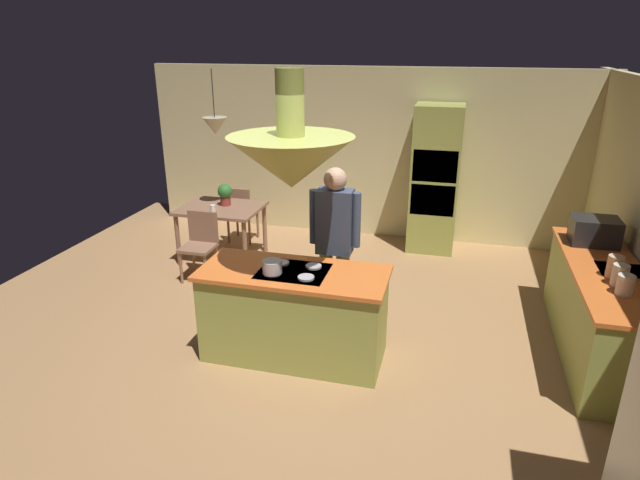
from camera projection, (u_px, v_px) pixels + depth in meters
ground at (301, 344)px, 5.44m from camera, size 8.16×8.16×0.00m
wall_back at (364, 154)px, 8.10m from camera, size 6.80×0.10×2.55m
kitchen_island at (294, 314)px, 5.09m from camera, size 1.77×0.77×0.92m
counter_run_right at (599, 310)px, 5.14m from camera, size 0.73×2.28×0.90m
oven_tower at (435, 179)px, 7.56m from camera, size 0.66×0.62×2.09m
dining_table at (221, 214)px, 7.32m from camera, size 1.09×0.87×0.76m
person_at_island at (335, 238)px, 5.43m from camera, size 0.53×0.23×1.75m
range_hood at (291, 159)px, 4.56m from camera, size 1.10×1.10×1.00m
pendant_light_over_table at (215, 126)px, 6.89m from camera, size 0.32×0.32×0.82m
chair_facing_island at (200, 241)px, 6.78m from camera, size 0.40×0.40×0.87m
chair_by_back_wall at (240, 211)px, 7.97m from camera, size 0.40×0.40×0.87m
potted_plant_on_table at (225, 193)px, 7.30m from camera, size 0.20×0.20×0.30m
cup_on_table at (213, 208)px, 7.07m from camera, size 0.07×0.07×0.09m
canister_flour at (625, 285)px, 4.45m from camera, size 0.14×0.14×0.18m
canister_sugar at (620, 275)px, 4.61m from camera, size 0.13×0.13×0.20m
canister_tea at (615, 267)px, 4.77m from camera, size 0.14×0.14×0.21m
microwave_on_counter at (595, 231)px, 5.54m from camera, size 0.46×0.36×0.28m
cooking_pot_on_cooktop at (272, 267)px, 4.83m from camera, size 0.18×0.18×0.12m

